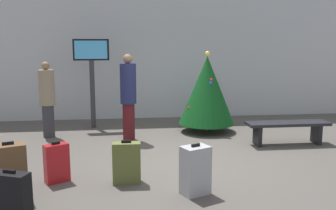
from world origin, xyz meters
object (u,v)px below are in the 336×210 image
Objects in this scene: traveller_0 at (128,95)px; traveller_1 at (47,98)px; waiting_bench at (288,127)px; suitcase_0 at (127,163)px; flight_info_kiosk at (92,67)px; suitcase_2 at (11,197)px; holiday_tree at (207,90)px; suitcase_1 at (195,170)px; suitcase_3 at (10,172)px; suitcase_4 at (57,163)px.

traveller_0 reaches higher than traveller_1.
traveller_1 is at bearing 166.54° from waiting_bench.
flight_info_kiosk is at bearing 101.76° from suitcase_0.
flight_info_kiosk is 1.65m from traveller_0.
waiting_bench is 2.58× the size of suitcase_0.
suitcase_0 is 1.74m from suitcase_2.
traveller_1 reaches higher than waiting_bench.
holiday_tree is 0.87× the size of flight_info_kiosk.
traveller_0 reaches higher than suitcase_1.
suitcase_3 reaches higher than suitcase_1.
suitcase_2 is 1.01× the size of suitcase_4.
suitcase_4 is (-1.07, 0.17, -0.02)m from suitcase_0.
suitcase_0 is at bearing -121.93° from holiday_tree.
suitcase_1 is at bearing -2.35° from suitcase_3.
holiday_tree is at bearing 74.92° from suitcase_1.
suitcase_3 reaches higher than suitcase_4.
suitcase_4 is (-1.14, -2.41, -0.70)m from traveller_0.
suitcase_3 is (-0.19, 0.64, 0.09)m from suitcase_2.
flight_info_kiosk is at bearing 79.87° from suitcase_3.
traveller_0 is 3.98m from suitcase_2.
suitcase_2 is (-2.34, -0.54, -0.04)m from suitcase_1.
flight_info_kiosk is 3.91m from suitcase_4.
traveller_0 is 2.75m from suitcase_4.
suitcase_3 is at bearing -164.92° from suitcase_0.
suitcase_3 is at bearing -134.83° from holiday_tree.
waiting_bench is at bearing -13.42° from traveller_0.
suitcase_3 is at bearing 106.69° from suitcase_2.
suitcase_0 is (-3.38, -1.79, -0.05)m from waiting_bench.
waiting_bench is at bearing -26.48° from flight_info_kiosk.
suitcase_2 is at bearing -128.49° from holiday_tree.
suitcase_1 reaches higher than suitcase_2.
suitcase_1 is 0.90× the size of suitcase_3.
holiday_tree is 5.38m from suitcase_2.
suitcase_3 is at bearing -155.94° from waiting_bench.
suitcase_4 is (-4.45, -1.62, -0.07)m from waiting_bench.
suitcase_1 is at bearing -28.88° from suitcase_0.
suitcase_4 is at bearing -160.02° from waiting_bench.
suitcase_2 is (-1.38, -1.07, -0.02)m from suitcase_0.
traveller_0 reaches higher than suitcase_2.
waiting_bench is 1.02× the size of traveller_1.
suitcase_4 is at bearing 49.55° from suitcase_3.
traveller_1 is 2.33× the size of suitcase_1.
suitcase_2 is at bearing -85.05° from traveller_1.
traveller_1 is (-3.67, -0.10, -0.11)m from holiday_tree.
suitcase_0 is at bearing -60.06° from traveller_1.
flight_info_kiosk is (-2.74, 0.77, 0.53)m from holiday_tree.
suitcase_0 is 1.06× the size of suitcase_4.
traveller_1 is (-5.11, 1.22, 0.53)m from waiting_bench.
flight_info_kiosk reaches higher than suitcase_1.
holiday_tree reaches higher than suitcase_2.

